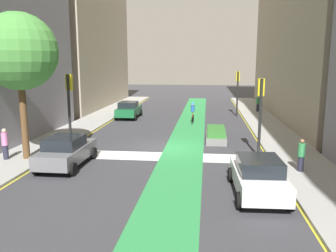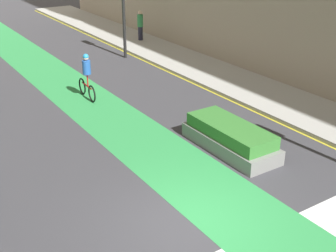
% 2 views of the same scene
% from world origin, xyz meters
% --- Properties ---
extents(ground_plane, '(120.00, 120.00, 0.00)m').
position_xyz_m(ground_plane, '(0.00, 0.00, 0.00)').
color(ground_plane, '#38383D').
extents(bike_lane_paint, '(2.40, 60.00, 0.01)m').
position_xyz_m(bike_lane_paint, '(1.19, 0.00, 0.00)').
color(bike_lane_paint, '#2D8C47').
rests_on(bike_lane_paint, ground_plane).
extents(crosswalk_band, '(12.00, 1.80, 0.01)m').
position_xyz_m(crosswalk_band, '(0.00, -2.00, 0.00)').
color(crosswalk_band, silver).
rests_on(crosswalk_band, ground_plane).
extents(sidewalk_left, '(3.00, 60.00, 0.15)m').
position_xyz_m(sidewalk_left, '(-7.50, 0.00, 0.07)').
color(sidewalk_left, '#9E9E99').
rests_on(sidewalk_left, ground_plane).
extents(curb_stripe_left, '(0.16, 60.00, 0.01)m').
position_xyz_m(curb_stripe_left, '(-6.00, 0.00, 0.01)').
color(curb_stripe_left, yellow).
rests_on(curb_stripe_left, ground_plane).
extents(sidewalk_right, '(3.00, 60.00, 0.15)m').
position_xyz_m(sidewalk_right, '(7.50, 0.00, 0.07)').
color(sidewalk_right, '#9E9E99').
rests_on(sidewalk_right, ground_plane).
extents(curb_stripe_right, '(0.16, 60.00, 0.01)m').
position_xyz_m(curb_stripe_right, '(6.00, 0.00, 0.01)').
color(curb_stripe_right, yellow).
rests_on(curb_stripe_right, ground_plane).
extents(traffic_signal_near_right, '(0.35, 0.52, 4.36)m').
position_xyz_m(traffic_signal_near_right, '(5.48, -1.26, 3.05)').
color(traffic_signal_near_right, black).
rests_on(traffic_signal_near_right, ground_plane).
extents(traffic_signal_near_left, '(0.35, 0.52, 4.53)m').
position_xyz_m(traffic_signal_near_left, '(-5.60, -0.96, 3.17)').
color(traffic_signal_near_left, black).
rests_on(traffic_signal_near_left, ground_plane).
extents(traffic_signal_far_right, '(0.35, 0.52, 4.36)m').
position_xyz_m(traffic_signal_far_right, '(5.47, 13.64, 3.05)').
color(traffic_signal_far_right, black).
rests_on(traffic_signal_far_right, ground_plane).
extents(car_grey_left_near, '(2.04, 4.21, 1.57)m').
position_xyz_m(car_grey_left_near, '(-4.51, -4.38, 0.80)').
color(car_grey_left_near, slate).
rests_on(car_grey_left_near, ground_plane).
extents(car_white_right_near, '(2.16, 4.27, 1.57)m').
position_xyz_m(car_white_right_near, '(4.62, -7.27, 0.80)').
color(car_white_right_near, silver).
rests_on(car_white_right_near, ground_plane).
extents(car_green_left_far, '(2.10, 4.24, 1.57)m').
position_xyz_m(car_green_left_far, '(-4.82, 11.22, 0.80)').
color(car_green_left_far, '#196033').
rests_on(car_green_left_far, ground_plane).
extents(cyclist_in_lane, '(0.32, 1.73, 1.86)m').
position_xyz_m(cyclist_in_lane, '(1.34, 8.96, 0.97)').
color(cyclist_in_lane, black).
rests_on(cyclist_in_lane, ground_plane).
extents(pedestrian_sidewalk_right_a, '(0.34, 0.34, 1.55)m').
position_xyz_m(pedestrian_sidewalk_right_a, '(7.01, -4.33, 0.93)').
color(pedestrian_sidewalk_right_a, '#262638').
rests_on(pedestrian_sidewalk_right_a, sidewalk_right).
extents(pedestrian_sidewalk_left_a, '(0.34, 0.34, 1.66)m').
position_xyz_m(pedestrian_sidewalk_left_a, '(-8.03, -3.99, 0.99)').
color(pedestrian_sidewalk_left_a, '#262638').
rests_on(pedestrian_sidewalk_left_a, sidewalk_left).
extents(pedestrian_sidewalk_right_b, '(0.34, 0.34, 1.71)m').
position_xyz_m(pedestrian_sidewalk_right_b, '(7.80, 15.97, 1.02)').
color(pedestrian_sidewalk_right_b, '#262638').
rests_on(pedestrian_sidewalk_right_b, sidewalk_right).
extents(street_tree_near, '(3.96, 3.96, 7.61)m').
position_xyz_m(street_tree_near, '(-7.06, -3.64, 5.74)').
color(street_tree_near, brown).
rests_on(street_tree_near, sidewalk_left).
extents(median_planter, '(1.31, 3.31, 0.85)m').
position_xyz_m(median_planter, '(3.19, 2.42, 0.40)').
color(median_planter, slate).
rests_on(median_planter, ground_plane).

